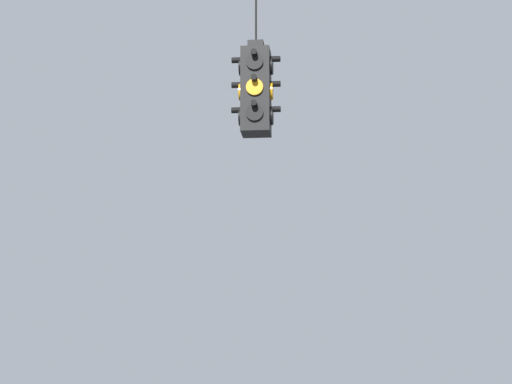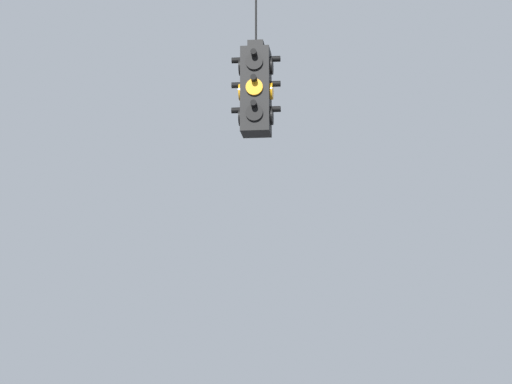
% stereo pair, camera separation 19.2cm
% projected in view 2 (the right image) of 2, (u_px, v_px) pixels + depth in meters
% --- Properties ---
extents(traffic_light_near_right_pole, '(0.58, 0.58, 2.60)m').
position_uv_depth(traffic_light_near_right_pole, '(256.00, 90.00, 11.75)').
color(traffic_light_near_right_pole, black).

